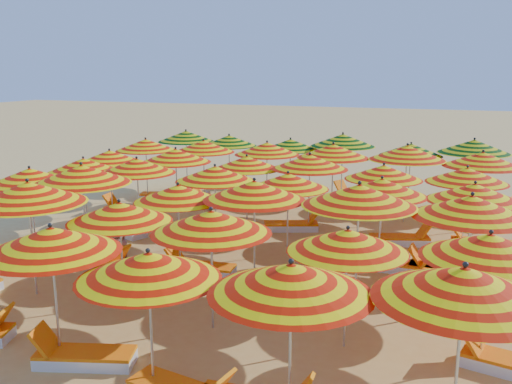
% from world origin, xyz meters
% --- Properties ---
extents(ground, '(120.00, 120.00, 0.00)m').
position_xyz_m(ground, '(0.00, 0.00, 0.00)').
color(ground, tan).
rests_on(ground, ground).
extents(umbrella_2, '(3.07, 3.07, 2.51)m').
position_xyz_m(umbrella_2, '(-0.96, -6.91, 2.21)').
color(umbrella_2, silver).
rests_on(umbrella_2, ground).
extents(umbrella_3, '(2.80, 2.80, 2.40)m').
position_xyz_m(umbrella_3, '(1.12, -7.22, 2.11)').
color(umbrella_3, silver).
rests_on(umbrella_3, ground).
extents(umbrella_4, '(3.12, 3.12, 2.50)m').
position_xyz_m(umbrella_4, '(3.40, -7.22, 2.20)').
color(umbrella_4, silver).
rests_on(umbrella_4, ground).
extents(umbrella_5, '(2.87, 2.87, 2.59)m').
position_xyz_m(umbrella_5, '(5.65, -6.79, 2.28)').
color(umbrella_5, silver).
rests_on(umbrella_5, ground).
extents(umbrella_7, '(3.35, 3.35, 2.71)m').
position_xyz_m(umbrella_7, '(-3.44, -4.67, 2.38)').
color(umbrella_7, silver).
rests_on(umbrella_7, ground).
extents(umbrella_8, '(2.78, 2.78, 2.37)m').
position_xyz_m(umbrella_8, '(-1.23, -4.46, 2.09)').
color(umbrella_8, silver).
rests_on(umbrella_8, ground).
extents(umbrella_9, '(2.85, 2.85, 2.49)m').
position_xyz_m(umbrella_9, '(1.07, -4.84, 2.19)').
color(umbrella_9, silver).
rests_on(umbrella_9, ground).
extents(umbrella_10, '(2.45, 2.45, 2.33)m').
position_xyz_m(umbrella_10, '(3.68, -4.68, 2.05)').
color(umbrella_10, silver).
rests_on(umbrella_10, ground).
extents(umbrella_11, '(2.83, 2.83, 2.45)m').
position_xyz_m(umbrella_11, '(6.04, -4.51, 2.16)').
color(umbrella_11, silver).
rests_on(umbrella_11, ground).
extents(umbrella_12, '(2.75, 2.75, 2.44)m').
position_xyz_m(umbrella_12, '(-5.69, -2.12, 2.15)').
color(umbrella_12, silver).
rests_on(umbrella_12, ground).
extents(umbrella_13, '(2.98, 2.98, 2.70)m').
position_xyz_m(umbrella_13, '(-3.74, -2.40, 2.38)').
color(umbrella_13, silver).
rests_on(umbrella_13, ground).
extents(umbrella_14, '(2.72, 2.72, 2.33)m').
position_xyz_m(umbrella_14, '(-1.02, -2.25, 2.05)').
color(umbrella_14, silver).
rests_on(umbrella_14, ground).
extents(umbrella_15, '(2.93, 2.93, 2.57)m').
position_xyz_m(umbrella_15, '(0.96, -2.20, 2.26)').
color(umbrella_15, silver).
rests_on(umbrella_15, ground).
extents(umbrella_16, '(3.28, 3.28, 2.68)m').
position_xyz_m(umbrella_16, '(3.44, -2.29, 2.36)').
color(umbrella_16, silver).
rests_on(umbrella_16, ground).
extents(umbrella_17, '(3.07, 3.07, 2.59)m').
position_xyz_m(umbrella_17, '(5.74, -2.19, 2.28)').
color(umbrella_17, silver).
rests_on(umbrella_17, ground).
extents(umbrella_18, '(2.51, 2.51, 2.37)m').
position_xyz_m(umbrella_18, '(-5.68, 0.23, 2.09)').
color(umbrella_18, silver).
rests_on(umbrella_18, ground).
extents(umbrella_19, '(2.46, 2.46, 2.48)m').
position_xyz_m(umbrella_19, '(-3.73, 0.22, 2.18)').
color(umbrella_19, silver).
rests_on(umbrella_19, ground).
extents(umbrella_20, '(2.87, 2.87, 2.41)m').
position_xyz_m(umbrella_20, '(-1.11, 0.13, 2.12)').
color(umbrella_20, silver).
rests_on(umbrella_20, ground).
extents(umbrella_21, '(2.74, 2.74, 2.36)m').
position_xyz_m(umbrella_21, '(1.09, 0.05, 2.08)').
color(umbrella_21, silver).
rests_on(umbrella_21, ground).
extents(umbrella_22, '(2.35, 2.35, 2.43)m').
position_xyz_m(umbrella_22, '(3.62, -0.18, 2.14)').
color(umbrella_22, silver).
rests_on(umbrella_22, ground).
extents(umbrella_23, '(2.47, 2.47, 2.42)m').
position_xyz_m(umbrella_23, '(5.81, -0.00, 2.13)').
color(umbrella_23, silver).
rests_on(umbrella_23, ground).
extents(umbrella_24, '(2.55, 2.55, 2.34)m').
position_xyz_m(umbrella_24, '(-6.06, 2.17, 2.06)').
color(umbrella_24, silver).
rests_on(umbrella_24, ground).
extents(umbrella_25, '(2.59, 2.59, 2.50)m').
position_xyz_m(umbrella_25, '(-3.55, 2.34, 2.20)').
color(umbrella_25, silver).
rests_on(umbrella_25, ground).
extents(umbrella_26, '(2.79, 2.79, 2.35)m').
position_xyz_m(umbrella_26, '(-1.09, 2.55, 2.07)').
color(umbrella_26, silver).
rests_on(umbrella_26, ground).
extents(umbrella_27, '(2.63, 2.63, 2.52)m').
position_xyz_m(umbrella_27, '(1.03, 2.51, 2.22)').
color(umbrella_27, silver).
rests_on(umbrella_27, ground).
extents(umbrella_28, '(2.70, 2.70, 2.39)m').
position_xyz_m(umbrella_28, '(3.35, 2.13, 2.10)').
color(umbrella_28, silver).
rests_on(umbrella_28, ground).
extents(umbrella_29, '(3.01, 3.01, 2.42)m').
position_xyz_m(umbrella_29, '(5.62, 2.35, 2.13)').
color(umbrella_29, silver).
rests_on(umbrella_29, ground).
extents(umbrella_30, '(2.96, 2.96, 2.46)m').
position_xyz_m(umbrella_30, '(-6.06, 4.57, 2.16)').
color(umbrella_30, silver).
rests_on(umbrella_30, ground).
extents(umbrella_31, '(2.48, 2.48, 2.48)m').
position_xyz_m(umbrella_31, '(-3.73, 4.86, 2.18)').
color(umbrella_31, silver).
rests_on(umbrella_31, ground).
extents(umbrella_32, '(3.11, 3.11, 2.51)m').
position_xyz_m(umbrella_32, '(-1.22, 4.91, 2.21)').
color(umbrella_32, silver).
rests_on(umbrella_32, ground).
extents(umbrella_33, '(3.14, 3.14, 2.62)m').
position_xyz_m(umbrella_33, '(1.32, 4.48, 2.31)').
color(umbrella_33, silver).
rests_on(umbrella_33, ground).
extents(umbrella_34, '(3.32, 3.32, 2.67)m').
position_xyz_m(umbrella_34, '(3.74, 4.65, 2.35)').
color(umbrella_34, silver).
rests_on(umbrella_34, ground).
extents(umbrella_35, '(2.45, 2.45, 2.59)m').
position_xyz_m(umbrella_35, '(6.05, 4.52, 2.28)').
color(umbrella_35, silver).
rests_on(umbrella_35, ground).
extents(umbrella_36, '(2.56, 2.56, 2.53)m').
position_xyz_m(umbrella_36, '(-5.66, 7.17, 2.22)').
color(umbrella_36, silver).
rests_on(umbrella_36, ground).
extents(umbrella_37, '(2.83, 2.83, 2.42)m').
position_xyz_m(umbrella_37, '(-3.66, 7.14, 2.13)').
color(umbrella_37, silver).
rests_on(umbrella_37, ground).
extents(umbrella_38, '(2.70, 2.70, 2.39)m').
position_xyz_m(umbrella_38, '(-0.99, 7.06, 2.10)').
color(umbrella_38, silver).
rests_on(umbrella_38, ground).
extents(umbrella_39, '(3.33, 3.33, 2.66)m').
position_xyz_m(umbrella_39, '(1.06, 7.24, 2.34)').
color(umbrella_39, silver).
rests_on(umbrella_39, ground).
extents(umbrella_40, '(2.78, 2.78, 2.44)m').
position_xyz_m(umbrella_40, '(3.65, 6.92, 2.14)').
color(umbrella_40, silver).
rests_on(umbrella_40, ground).
extents(umbrella_41, '(3.04, 3.04, 2.68)m').
position_xyz_m(umbrella_41, '(5.79, 7.00, 2.36)').
color(umbrella_41, silver).
rests_on(umbrella_41, ground).
extents(lounger_2, '(1.83, 1.06, 0.69)m').
position_xyz_m(lounger_2, '(-0.45, -6.94, 0.15)').
color(lounger_2, white).
rests_on(lounger_2, ground).
extents(lounger_6, '(1.82, 0.94, 0.69)m').
position_xyz_m(lounger_6, '(6.54, -4.62, 0.15)').
color(lounger_6, white).
rests_on(lounger_6, ground).
extents(lounger_7, '(1.81, 0.90, 0.69)m').
position_xyz_m(lounger_7, '(-3.14, -2.62, 0.15)').
color(lounger_7, white).
rests_on(lounger_7, ground).
extents(lounger_8, '(1.78, 0.73, 0.69)m').
position_xyz_m(lounger_8, '(-0.52, -2.18, 0.15)').
color(lounger_8, white).
rests_on(lounger_8, ground).
extents(lounger_9, '(1.83, 1.04, 0.69)m').
position_xyz_m(lounger_9, '(6.33, -2.14, 0.15)').
color(lounger_9, white).
rests_on(lounger_9, ground).
extents(lounger_10, '(1.82, 1.17, 0.69)m').
position_xyz_m(lounger_10, '(-4.32, 0.18, 0.15)').
color(lounger_10, white).
rests_on(lounger_10, ground).
extents(lounger_11, '(1.82, 1.03, 0.69)m').
position_xyz_m(lounger_11, '(-1.61, 0.28, 0.15)').
color(lounger_11, white).
rests_on(lounger_11, ground).
extents(lounger_12, '(1.76, 0.67, 0.69)m').
position_xyz_m(lounger_12, '(4.22, -0.24, 0.15)').
color(lounger_12, white).
rests_on(lounger_12, ground).
extents(lounger_13, '(1.77, 0.69, 0.69)m').
position_xyz_m(lounger_13, '(5.21, -0.20, 0.15)').
color(lounger_13, white).
rests_on(lounger_13, ground).
extents(lounger_14, '(1.75, 0.65, 0.69)m').
position_xyz_m(lounger_14, '(-5.55, 2.36, 0.15)').
color(lounger_14, white).
rests_on(lounger_14, ground).
extents(lounger_15, '(1.83, 1.16, 0.69)m').
position_xyz_m(lounger_15, '(0.53, 2.41, 0.15)').
color(lounger_15, white).
rests_on(lounger_15, ground).
extents(lounger_16, '(1.83, 1.07, 0.69)m').
position_xyz_m(lounger_16, '(3.94, 2.10, 0.15)').
color(lounger_16, white).
rests_on(lounger_16, ground).
extents(lounger_17, '(1.76, 0.67, 0.69)m').
position_xyz_m(lounger_17, '(6.12, 2.45, 0.15)').
color(lounger_17, white).
rests_on(lounger_17, ground).
extents(lounger_18, '(1.83, 1.07, 0.69)m').
position_xyz_m(lounger_18, '(-5.47, 4.78, 0.15)').
color(lounger_18, white).
rests_on(lounger_18, ground).
extents(lounger_19, '(1.78, 0.73, 0.69)m').
position_xyz_m(lounger_19, '(-3.23, 4.67, 0.15)').
color(lounger_19, white).
rests_on(lounger_19, ground).
extents(lounger_20, '(1.82, 0.99, 0.69)m').
position_xyz_m(lounger_20, '(-1.72, 4.97, 0.15)').
color(lounger_20, white).
rests_on(lounger_20, ground).
extents(lounger_21, '(1.82, 0.99, 0.69)m').
position_xyz_m(lounger_21, '(5.45, 4.68, 0.15)').
color(lounger_21, white).
rests_on(lounger_21, ground).
extents(lounger_22, '(1.83, 1.06, 0.69)m').
position_xyz_m(lounger_22, '(-3.16, 7.38, 0.15)').
color(lounger_22, white).
rests_on(lounger_22, ground).
extents(lounger_23, '(1.81, 0.88, 0.69)m').
position_xyz_m(lounger_23, '(-1.50, 6.89, 0.15)').
color(lounger_23, white).
rests_on(lounger_23, ground).
extents(lounger_24, '(1.82, 1.25, 0.69)m').
position_xyz_m(lounger_24, '(1.56, 7.33, 0.15)').
color(lounger_24, white).
rests_on(lounger_24, ground).
extents(lounger_25, '(1.82, 0.96, 0.69)m').
position_xyz_m(lounger_25, '(6.39, 7.08, 0.15)').
color(lounger_25, white).
rests_on(lounger_25, ground).
extents(beachgoer_b, '(0.57, 0.68, 1.28)m').
position_xyz_m(beachgoer_b, '(-2.85, -2.25, 0.64)').
color(beachgoer_b, '#B47561').
rests_on(beachgoer_b, ground).
extents(beachgoer_a, '(0.45, 0.54, 1.26)m').
position_xyz_m(beachgoer_a, '(-2.11, 1.62, 0.63)').
color(beachgoer_a, tan).
rests_on(beachgoer_a, ground).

